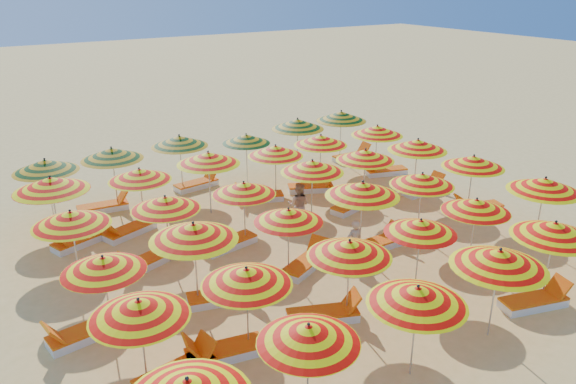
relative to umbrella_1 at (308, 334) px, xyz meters
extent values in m
plane|color=#F7C66D|center=(3.65, 5.97, -1.77)|extent=(120.00, 120.00, 0.00)
sphere|color=black|center=(-2.43, -0.33, 0.34)|extent=(0.07, 0.07, 0.07)
cylinder|color=silver|center=(0.00, 0.00, -0.82)|extent=(0.04, 0.04, 1.90)
cone|color=orange|center=(0.00, 0.00, 0.00)|extent=(2.19, 2.19, 0.36)
sphere|color=black|center=(0.00, 0.00, 0.21)|extent=(0.06, 0.06, 0.06)
cylinder|color=silver|center=(2.43, -0.22, -0.77)|extent=(0.04, 0.04, 2.01)
cone|color=orange|center=(2.43, -0.22, 0.10)|extent=(2.21, 2.21, 0.38)
sphere|color=black|center=(2.43, -0.22, 0.32)|extent=(0.07, 0.07, 0.07)
cylinder|color=silver|center=(4.89, -0.18, -0.71)|extent=(0.04, 0.04, 2.11)
cone|color=orange|center=(4.89, -0.18, 0.20)|extent=(2.59, 2.59, 0.40)
sphere|color=black|center=(4.89, -0.18, 0.43)|extent=(0.07, 0.07, 0.07)
cylinder|color=silver|center=(7.34, 0.12, -0.74)|extent=(0.04, 0.04, 2.07)
cone|color=orange|center=(7.34, 0.12, 0.16)|extent=(2.25, 2.25, 0.39)
sphere|color=black|center=(7.34, 0.12, 0.39)|extent=(0.07, 0.07, 0.07)
cylinder|color=silver|center=(-2.31, 2.32, -0.79)|extent=(0.04, 0.04, 1.95)
cone|color=orange|center=(-2.31, 2.32, 0.05)|extent=(2.51, 2.51, 0.37)
sphere|color=black|center=(-2.31, 2.32, 0.27)|extent=(0.07, 0.07, 0.07)
cylinder|color=silver|center=(-0.02, 2.29, -0.79)|extent=(0.04, 0.04, 1.96)
cone|color=orange|center=(-0.02, 2.29, 0.06)|extent=(2.55, 2.55, 0.37)
sphere|color=black|center=(-0.02, 2.29, 0.28)|extent=(0.07, 0.07, 0.07)
cylinder|color=silver|center=(2.57, 2.11, -0.77)|extent=(0.04, 0.04, 1.99)
cone|color=orange|center=(2.57, 2.11, 0.09)|extent=(2.46, 2.46, 0.38)
sphere|color=black|center=(2.57, 2.11, 0.31)|extent=(0.07, 0.07, 0.07)
cylinder|color=silver|center=(5.02, 2.30, -0.84)|extent=(0.04, 0.04, 1.87)
cone|color=orange|center=(5.02, 2.30, -0.03)|extent=(2.47, 2.47, 0.36)
sphere|color=black|center=(5.02, 2.30, 0.18)|extent=(0.06, 0.06, 0.06)
cylinder|color=silver|center=(7.26, 2.43, -0.82)|extent=(0.04, 0.04, 1.91)
cone|color=orange|center=(7.26, 2.43, 0.01)|extent=(2.42, 2.42, 0.36)
sphere|color=black|center=(7.26, 2.43, 0.22)|extent=(0.06, 0.06, 0.06)
cylinder|color=silver|center=(9.81, 2.11, -0.71)|extent=(0.04, 0.04, 2.13)
cone|color=orange|center=(9.81, 2.11, 0.21)|extent=(2.31, 2.31, 0.40)
sphere|color=black|center=(9.81, 2.11, 0.45)|extent=(0.07, 0.07, 0.07)
cylinder|color=silver|center=(-2.38, 4.57, -0.83)|extent=(0.04, 0.04, 1.88)
cone|color=orange|center=(-2.38, 4.57, -0.01)|extent=(1.92, 1.92, 0.36)
sphere|color=black|center=(-2.38, 4.57, 0.20)|extent=(0.06, 0.06, 0.06)
cylinder|color=silver|center=(-0.22, 4.57, -0.69)|extent=(0.04, 0.04, 2.15)
cone|color=orange|center=(-0.22, 4.57, 0.24)|extent=(2.51, 2.51, 0.41)
sphere|color=black|center=(-0.22, 4.57, 0.48)|extent=(0.07, 0.07, 0.07)
cylinder|color=silver|center=(2.53, 4.67, -0.83)|extent=(0.04, 0.04, 1.88)
cone|color=orange|center=(2.53, 4.67, -0.02)|extent=(2.38, 2.38, 0.36)
sphere|color=black|center=(2.53, 4.67, 0.19)|extent=(0.06, 0.06, 0.06)
cylinder|color=silver|center=(4.99, 4.60, -0.69)|extent=(0.04, 0.04, 2.16)
cone|color=orange|center=(4.99, 4.60, 0.25)|extent=(2.40, 2.40, 0.41)
sphere|color=black|center=(4.99, 4.60, 0.49)|extent=(0.07, 0.07, 0.07)
cylinder|color=silver|center=(7.34, 4.59, -0.77)|extent=(0.04, 0.04, 2.00)
cone|color=orange|center=(7.34, 4.59, 0.09)|extent=(2.30, 2.30, 0.38)
sphere|color=black|center=(7.34, 4.59, 0.31)|extent=(0.07, 0.07, 0.07)
cylinder|color=silver|center=(9.90, 4.81, -0.74)|extent=(0.04, 0.04, 2.07)
cone|color=orange|center=(9.90, 4.81, 0.16)|extent=(2.19, 2.19, 0.39)
sphere|color=black|center=(9.90, 4.81, 0.39)|extent=(0.07, 0.07, 0.07)
cylinder|color=silver|center=(-2.46, 7.27, -0.76)|extent=(0.04, 0.04, 2.01)
cone|color=orange|center=(-2.46, 7.27, 0.11)|extent=(2.35, 2.35, 0.38)
sphere|color=black|center=(-2.46, 7.27, 0.33)|extent=(0.07, 0.07, 0.07)
cylinder|color=silver|center=(0.02, 7.10, -0.80)|extent=(0.04, 0.04, 1.94)
cone|color=orange|center=(0.02, 7.10, 0.05)|extent=(2.01, 2.01, 0.37)
sphere|color=black|center=(0.02, 7.10, 0.26)|extent=(0.06, 0.06, 0.06)
cylinder|color=silver|center=(2.42, 6.99, -0.80)|extent=(0.04, 0.04, 1.93)
cone|color=orange|center=(2.42, 6.99, 0.03)|extent=(2.10, 2.10, 0.37)
sphere|color=black|center=(2.42, 6.99, 0.24)|extent=(0.06, 0.06, 0.06)
cylinder|color=silver|center=(5.08, 7.25, -0.73)|extent=(0.04, 0.04, 2.07)
cone|color=orange|center=(5.08, 7.25, 0.17)|extent=(2.68, 2.68, 0.40)
sphere|color=black|center=(5.08, 7.25, 0.39)|extent=(0.07, 0.07, 0.07)
cylinder|color=silver|center=(7.38, 7.36, -0.75)|extent=(0.04, 0.04, 2.04)
cone|color=orange|center=(7.38, 7.36, 0.14)|extent=(2.37, 2.37, 0.39)
sphere|color=black|center=(7.38, 7.36, 0.36)|extent=(0.07, 0.07, 0.07)
cylinder|color=silver|center=(9.56, 7.06, -0.70)|extent=(0.04, 0.04, 2.14)
cone|color=orange|center=(9.56, 7.06, 0.23)|extent=(2.78, 2.78, 0.41)
sphere|color=black|center=(9.56, 7.06, 0.46)|extent=(0.07, 0.07, 0.07)
cylinder|color=silver|center=(-2.46, 9.75, -0.68)|extent=(0.04, 0.04, 2.18)
cone|color=orange|center=(-2.46, 9.75, 0.27)|extent=(2.64, 2.64, 0.42)
sphere|color=black|center=(-2.46, 9.75, 0.51)|extent=(0.07, 0.07, 0.07)
cylinder|color=silver|center=(0.15, 9.69, -0.78)|extent=(0.04, 0.04, 1.99)
cone|color=orange|center=(0.15, 9.69, 0.09)|extent=(2.04, 2.04, 0.38)
sphere|color=black|center=(0.15, 9.69, 0.30)|extent=(0.07, 0.07, 0.07)
cylinder|color=silver|center=(2.52, 9.69, -0.70)|extent=(0.04, 0.04, 2.14)
cone|color=orange|center=(2.52, 9.69, 0.23)|extent=(2.79, 2.79, 0.41)
sphere|color=black|center=(2.52, 9.69, 0.46)|extent=(0.07, 0.07, 0.07)
cylinder|color=silver|center=(5.07, 9.55, -0.77)|extent=(0.04, 0.04, 2.00)
cone|color=orange|center=(5.07, 9.55, 0.10)|extent=(2.55, 2.55, 0.38)
sphere|color=black|center=(5.07, 9.55, 0.32)|extent=(0.07, 0.07, 0.07)
cylinder|color=silver|center=(7.18, 9.74, -0.75)|extent=(0.04, 0.04, 2.03)
cone|color=orange|center=(7.18, 9.74, 0.13)|extent=(2.09, 2.09, 0.39)
sphere|color=black|center=(7.18, 9.74, 0.35)|extent=(0.07, 0.07, 0.07)
cylinder|color=silver|center=(9.82, 9.57, -0.73)|extent=(0.04, 0.04, 2.07)
cone|color=orange|center=(9.82, 9.57, 0.16)|extent=(2.71, 2.71, 0.39)
sphere|color=black|center=(9.82, 9.57, 0.39)|extent=(0.07, 0.07, 0.07)
cylinder|color=silver|center=(-2.23, 11.91, -0.72)|extent=(0.04, 0.04, 2.09)
cone|color=#625404|center=(-2.23, 11.91, 0.18)|extent=(2.56, 2.56, 0.40)
sphere|color=black|center=(-2.23, 11.91, 0.41)|extent=(0.07, 0.07, 0.07)
cylinder|color=silver|center=(-0.06, 11.96, -0.71)|extent=(0.04, 0.04, 2.12)
cone|color=#625404|center=(-0.06, 11.96, 0.21)|extent=(2.35, 2.35, 0.40)
sphere|color=black|center=(-0.06, 11.96, 0.44)|extent=(0.07, 0.07, 0.07)
cylinder|color=silver|center=(2.52, 12.24, -0.71)|extent=(0.04, 0.04, 2.11)
cone|color=#625404|center=(2.52, 12.24, 0.20)|extent=(2.35, 2.35, 0.40)
sphere|color=black|center=(2.52, 12.24, 0.43)|extent=(0.07, 0.07, 0.07)
cylinder|color=silver|center=(5.10, 11.82, -0.83)|extent=(0.04, 0.04, 1.89)
cone|color=#625404|center=(5.10, 11.82, -0.01)|extent=(2.08, 2.08, 0.36)
sphere|color=black|center=(5.10, 11.82, 0.20)|extent=(0.06, 0.06, 0.06)
cylinder|color=silver|center=(7.50, 11.84, -0.68)|extent=(0.04, 0.04, 2.17)
cone|color=#625404|center=(7.50, 11.84, 0.26)|extent=(2.76, 2.76, 0.41)
sphere|color=black|center=(7.50, 11.84, 0.49)|extent=(0.07, 0.07, 0.07)
cylinder|color=silver|center=(9.80, 11.93, -0.68)|extent=(0.04, 0.04, 2.18)
cone|color=#625404|center=(9.80, 11.93, 0.27)|extent=(2.36, 2.36, 0.42)
sphere|color=black|center=(9.80, 11.93, 0.51)|extent=(0.07, 0.07, 0.07)
cube|color=white|center=(6.79, 0.00, -1.67)|extent=(1.79, 1.00, 0.20)
cube|color=#EC5D0A|center=(6.79, 0.00, -1.54)|extent=(1.79, 1.00, 0.06)
cube|color=#EC5D0A|center=(7.47, -0.18, -1.32)|extent=(0.50, 0.66, 0.48)
cube|color=white|center=(-1.76, 2.20, -1.67)|extent=(1.77, 0.83, 0.20)
cube|color=#EC5D0A|center=(-1.76, 2.20, -1.54)|extent=(1.77, 0.83, 0.06)
cube|color=#EC5D0A|center=(-1.07, 2.31, -1.32)|extent=(0.45, 0.63, 0.48)
cube|color=white|center=(-0.57, 2.32, -1.67)|extent=(1.78, 0.87, 0.20)
cube|color=#EC5D0A|center=(-0.57, 2.32, -1.54)|extent=(1.78, 0.87, 0.06)
cube|color=#EC5D0A|center=(-1.25, 2.45, -1.32)|extent=(0.46, 0.64, 0.48)
cube|color=white|center=(2.02, 2.33, -1.67)|extent=(1.79, 1.16, 0.20)
cube|color=#EC5D0A|center=(2.02, 2.33, -1.54)|extent=(1.79, 1.16, 0.06)
cube|color=#EC5D0A|center=(2.67, 2.08, -1.32)|extent=(0.55, 0.67, 0.48)
cube|color=white|center=(-2.93, 4.62, -1.67)|extent=(1.77, 0.82, 0.20)
cube|color=#EC5D0A|center=(-2.93, 4.62, -1.54)|extent=(1.77, 0.82, 0.06)
cube|color=#EC5D0A|center=(-3.63, 4.52, -1.32)|extent=(0.44, 0.63, 0.48)
cube|color=white|center=(0.33, 4.37, -1.67)|extent=(1.79, 0.98, 0.20)
cube|color=#EC5D0A|center=(0.33, 4.37, -1.54)|extent=(1.79, 0.98, 0.06)
cube|color=#EC5D0A|center=(1.01, 4.20, -1.32)|extent=(0.50, 0.65, 0.48)
cube|color=white|center=(3.08, 4.64, -1.67)|extent=(1.79, 1.24, 0.20)
cube|color=#EC5D0A|center=(3.08, 4.64, -1.54)|extent=(1.79, 1.24, 0.06)
cube|color=#EC5D0A|center=(3.71, 4.93, -1.32)|extent=(0.57, 0.68, 0.48)
cube|color=white|center=(5.54, 4.53, -1.67)|extent=(1.70, 0.58, 0.20)
cube|color=#EC5D0A|center=(5.54, 4.53, -1.54)|extent=(1.70, 0.58, 0.06)
cube|color=#EC5D0A|center=(6.24, 4.53, -1.32)|extent=(0.37, 0.58, 0.48)
cube|color=white|center=(10.45, 4.80, -1.67)|extent=(1.79, 1.00, 0.20)
cube|color=#EC5D0A|center=(10.45, 4.80, -1.54)|extent=(1.79, 1.00, 0.06)
cube|color=#EC5D0A|center=(9.77, 4.98, -1.32)|extent=(0.50, 0.65, 0.48)
cube|color=white|center=(-0.53, 7.21, -1.67)|extent=(1.80, 1.12, 0.20)
cube|color=#EC5D0A|center=(-0.53, 7.21, -1.54)|extent=(1.80, 1.12, 0.06)
cube|color=#EC5D0A|center=(-1.19, 6.97, -1.32)|extent=(0.54, 0.67, 0.48)
cube|color=white|center=(1.87, 6.97, -1.67)|extent=(1.77, 0.86, 0.20)
cube|color=#EC5D0A|center=(1.87, 6.97, -1.54)|extent=(1.77, 0.86, 0.06)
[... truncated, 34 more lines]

